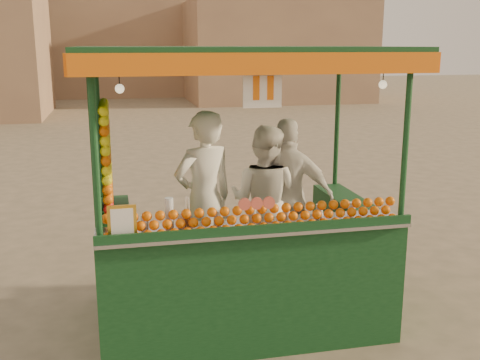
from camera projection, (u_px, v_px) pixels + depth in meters
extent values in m
plane|color=brown|center=(260.00, 325.00, 5.98)|extent=(90.00, 90.00, 0.00)
cube|color=#9A7757|center=(275.00, 52.00, 29.68)|extent=(9.00, 6.00, 5.00)
cube|color=#9A7757|center=(98.00, 33.00, 33.25)|extent=(14.00, 7.00, 7.00)
cube|color=#0E3316|center=(239.00, 303.00, 6.12)|extent=(2.86, 1.76, 0.33)
cylinder|color=black|center=(146.00, 309.00, 5.91)|extent=(0.40, 0.11, 0.40)
cylinder|color=black|center=(326.00, 291.00, 6.32)|extent=(0.40, 0.11, 0.40)
cube|color=#0E3316|center=(256.00, 275.00, 5.31)|extent=(2.86, 0.33, 0.88)
cube|color=#0E3316|center=(115.00, 255.00, 5.82)|extent=(0.33, 1.43, 0.88)
cube|color=#0E3316|center=(348.00, 237.00, 6.35)|extent=(0.33, 1.43, 0.88)
cube|color=#B2B2B7|center=(255.00, 227.00, 5.23)|extent=(2.86, 0.51, 0.03)
cylinder|color=#0E3316|center=(95.00, 156.00, 4.63)|extent=(0.05, 0.05, 1.54)
cylinder|color=#0E3316|center=(406.00, 143.00, 5.21)|extent=(0.05, 0.05, 1.54)
cylinder|color=#0E3316|center=(99.00, 128.00, 6.20)|extent=(0.05, 0.05, 1.54)
cylinder|color=#0E3316|center=(337.00, 120.00, 6.78)|extent=(0.05, 0.05, 1.54)
cube|color=#0E3316|center=(239.00, 51.00, 5.52)|extent=(3.08, 1.98, 0.09)
cube|color=orange|center=(265.00, 64.00, 4.60)|extent=(3.08, 0.04, 0.18)
cube|color=orange|center=(220.00, 58.00, 6.48)|extent=(3.08, 0.04, 0.18)
cube|color=orange|center=(74.00, 61.00, 5.21)|extent=(0.04, 1.98, 0.18)
cube|color=orange|center=(386.00, 60.00, 5.86)|extent=(0.04, 1.98, 0.18)
cylinder|color=#D95642|center=(257.00, 203.00, 5.03)|extent=(0.11, 0.03, 0.11)
cube|color=gold|center=(122.00, 223.00, 4.81)|extent=(0.24, 0.02, 0.31)
cube|color=white|center=(262.00, 88.00, 4.73)|extent=(0.33, 0.02, 0.33)
sphere|color=#FFE5B2|center=(120.00, 89.00, 4.63)|extent=(0.08, 0.08, 0.08)
sphere|color=#FFE5B2|center=(383.00, 85.00, 5.12)|extent=(0.08, 0.08, 0.08)
imported|color=silver|center=(204.00, 199.00, 6.02)|extent=(0.80, 0.66, 1.87)
imported|color=white|center=(264.00, 201.00, 6.31)|extent=(1.04, 0.99, 1.68)
imported|color=silver|center=(287.00, 197.00, 6.36)|extent=(1.11, 0.81, 1.75)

